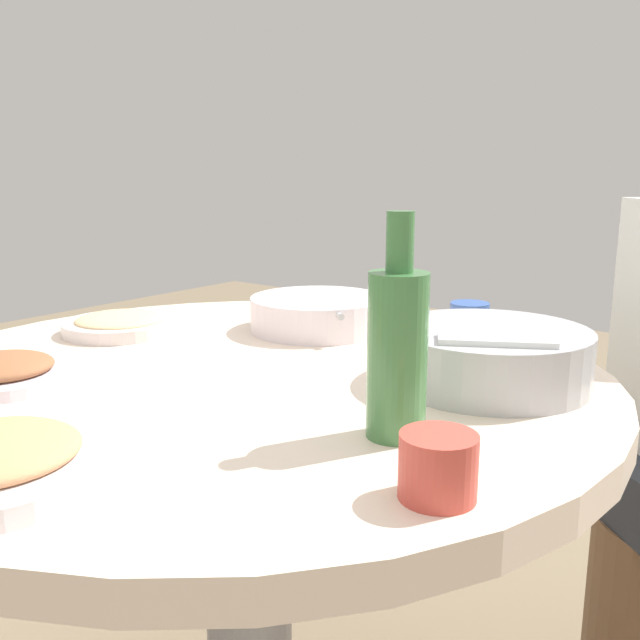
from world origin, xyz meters
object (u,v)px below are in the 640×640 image
Objects in this scene: green_bottle at (397,349)px; tea_cup_near at (469,319)px; round_dining_table at (245,456)px; dish_noodles at (120,324)px; dish_stirfry at (1,372)px; soup_bowl at (318,314)px; rice_bowl at (489,355)px; tea_cup_far at (438,466)px.

tea_cup_near is (-0.50, -0.15, -0.07)m from green_bottle.
round_dining_table is 0.39m from dish_noodles.
tea_cup_near reaches higher than dish_stirfry.
round_dining_table is 15.74× the size of tea_cup_near.
soup_bowl is 0.99× the size of green_bottle.
soup_bowl is (-0.12, -0.40, -0.01)m from rice_bowl.
dish_stirfry reaches higher than round_dining_table.
round_dining_table is at bearing 84.42° from dish_noodles.
round_dining_table is 0.41m from rice_bowl.
rice_bowl is (-0.16, 0.33, 0.19)m from round_dining_table.
soup_bowl is 1.25× the size of dish_stirfry.
soup_bowl is 0.37m from dish_noodles.
round_dining_table is 0.48m from tea_cup_near.
soup_bowl is at bearing -165.68° from round_dining_table.
dish_stirfry is 0.79m from tea_cup_near.
dish_stirfry reaches higher than dish_noodles.
round_dining_table is 5.29× the size of dish_noodles.
green_bottle is at bearing 75.13° from round_dining_table.
soup_bowl is 0.28m from tea_cup_near.
soup_bowl reaches higher than round_dining_table.
dish_noodles is 0.70m from green_bottle.
rice_bowl is at bearing -162.51° from tea_cup_far.
tea_cup_far is at bearing 23.45° from tea_cup_near.
tea_cup_far is (0.61, 0.26, 0.00)m from tea_cup_near.
dish_noodles is 2.83× the size of tea_cup_far.
soup_bowl is at bearing 131.10° from dish_noodles.
soup_bowl reaches higher than tea_cup_near.
round_dining_table is at bearing -113.87° from tea_cup_far.
tea_cup_near is at bearing -156.55° from tea_cup_far.
soup_bowl is 0.56m from dish_stirfry.
soup_bowl is at bearing -132.52° from green_bottle.
rice_bowl is 1.11× the size of green_bottle.
dish_noodles is 0.82× the size of green_bottle.
tea_cup_far is (0.20, 0.44, 0.17)m from round_dining_table.
rice_bowl is 0.42m from soup_bowl.
dish_noodles is (0.24, -0.28, -0.01)m from soup_bowl.
green_bottle reaches higher than soup_bowl.
green_bottle is (0.12, 0.68, 0.09)m from dish_noodles.
dish_noodles is 0.82m from tea_cup_far.
dish_noodles is 2.97× the size of tea_cup_near.
round_dining_table is at bearing 14.32° from soup_bowl.
green_bottle is at bearing 107.55° from dish_stirfry.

